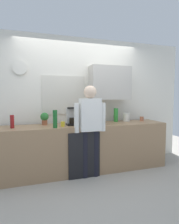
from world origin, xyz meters
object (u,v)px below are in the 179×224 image
(cup_yellow_cup, at_px, (63,124))
(bottle_green_wine, at_px, (55,119))
(bottle_dark_sauce, at_px, (104,120))
(cup_blue_mug, at_px, (84,123))
(bottle_red_vinegar, at_px, (12,122))
(potted_plant, at_px, (45,118))
(cup_terracotta_mug, at_px, (142,119))
(person_at_sink, at_px, (90,123))
(coffee_maker, at_px, (72,117))
(storage_canister, at_px, (126,117))
(mixing_bowl, at_px, (96,122))
(bottle_clear_soda, at_px, (116,115))

(cup_yellow_cup, bearing_deg, bottle_green_wine, -142.00)
(bottle_dark_sauce, bearing_deg, cup_blue_mug, -178.26)
(bottle_dark_sauce, distance_m, cup_yellow_cup, 0.77)
(bottle_red_vinegar, xyz_separation_m, potted_plant, (0.54, 0.19, 0.02))
(cup_terracotta_mug, xyz_separation_m, person_at_sink, (-1.30, -0.38, 0.01))
(bottle_red_vinegar, bearing_deg, coffee_maker, 2.60)
(bottle_red_vinegar, bearing_deg, bottle_dark_sauce, -4.74)
(bottle_dark_sauce, bearing_deg, cup_terracotta_mug, 14.28)
(bottle_red_vinegar, relative_size, cup_yellow_cup, 2.59)
(bottle_dark_sauce, xyz_separation_m, cup_terracotta_mug, (0.98, 0.25, -0.04))
(person_at_sink, bearing_deg, storage_canister, 22.83)
(cup_blue_mug, height_order, person_at_sink, person_at_sink)
(coffee_maker, xyz_separation_m, cup_blue_mug, (0.18, -0.19, -0.10))
(bottle_dark_sauce, relative_size, person_at_sink, 0.11)
(coffee_maker, relative_size, cup_blue_mug, 3.30)
(cup_terracotta_mug, relative_size, mixing_bowl, 0.42)
(bottle_dark_sauce, height_order, potted_plant, potted_plant)
(coffee_maker, relative_size, bottle_clear_soda, 1.18)
(coffee_maker, xyz_separation_m, bottle_dark_sauce, (0.57, -0.18, -0.06))
(bottle_green_wine, height_order, bottle_dark_sauce, bottle_green_wine)
(bottle_dark_sauce, bearing_deg, person_at_sink, -157.16)
(bottle_clear_soda, height_order, bottle_red_vinegar, bottle_clear_soda)
(mixing_bowl, bearing_deg, potted_plant, 170.72)
(bottle_clear_soda, bearing_deg, bottle_red_vinegar, -174.21)
(cup_blue_mug, distance_m, person_at_sink, 0.14)
(cup_yellow_cup, relative_size, cup_terracotta_mug, 0.92)
(cup_yellow_cup, relative_size, cup_blue_mug, 0.85)
(cup_terracotta_mug, bearing_deg, coffee_maker, -177.40)
(cup_yellow_cup, height_order, potted_plant, potted_plant)
(bottle_red_vinegar, relative_size, cup_terracotta_mug, 2.39)
(coffee_maker, xyz_separation_m, bottle_clear_soda, (0.98, 0.16, -0.01))
(bottle_dark_sauce, height_order, cup_terracotta_mug, bottle_dark_sauce)
(coffee_maker, distance_m, storage_canister, 1.23)
(bottle_clear_soda, height_order, potted_plant, bottle_clear_soda)
(bottle_clear_soda, bearing_deg, cup_terracotta_mug, -8.50)
(bottle_dark_sauce, distance_m, person_at_sink, 0.35)
(mixing_bowl, distance_m, person_at_sink, 0.37)
(bottle_dark_sauce, xyz_separation_m, mixing_bowl, (-0.10, 0.17, -0.05))
(bottle_clear_soda, xyz_separation_m, cup_yellow_cup, (-1.17, -0.28, -0.10))
(coffee_maker, xyz_separation_m, storage_canister, (1.22, 0.15, -0.06))
(potted_plant, bearing_deg, bottle_green_wine, -69.92)
(mixing_bowl, bearing_deg, cup_terracotta_mug, 4.40)
(bottle_green_wine, relative_size, person_at_sink, 0.19)
(potted_plant, relative_size, storage_canister, 1.35)
(potted_plant, relative_size, person_at_sink, 0.14)
(cup_terracotta_mug, distance_m, cup_blue_mug, 1.40)
(cup_terracotta_mug, height_order, person_at_sink, person_at_sink)
(bottle_green_wine, relative_size, mixing_bowl, 1.36)
(potted_plant, distance_m, person_at_sink, 0.86)
(bottle_red_vinegar, height_order, storage_canister, bottle_red_vinegar)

